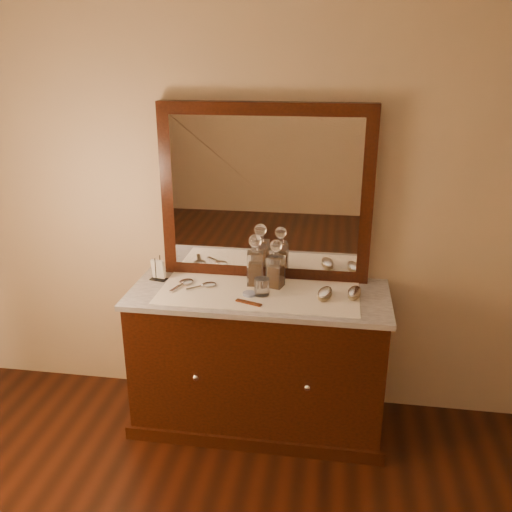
% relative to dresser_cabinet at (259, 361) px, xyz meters
% --- Properties ---
extents(room_shell, '(8.50, 9.00, 2.80)m').
position_rel_dresser_cabinet_xyz_m(room_shell, '(0.00, -1.96, 0.99)').
color(room_shell, black).
rests_on(room_shell, ground).
extents(dresser_cabinet, '(1.40, 0.55, 0.82)m').
position_rel_dresser_cabinet_xyz_m(dresser_cabinet, '(0.00, 0.00, 0.00)').
color(dresser_cabinet, black).
rests_on(dresser_cabinet, floor).
extents(dresser_plinth, '(1.46, 0.59, 0.08)m').
position_rel_dresser_cabinet_xyz_m(dresser_plinth, '(0.00, 0.00, -0.37)').
color(dresser_plinth, black).
rests_on(dresser_plinth, floor).
extents(knob_left, '(0.04, 0.04, 0.04)m').
position_rel_dresser_cabinet_xyz_m(knob_left, '(-0.30, -0.28, 0.04)').
color(knob_left, silver).
rests_on(knob_left, dresser_cabinet).
extents(knob_right, '(0.04, 0.04, 0.04)m').
position_rel_dresser_cabinet_xyz_m(knob_right, '(0.30, -0.28, 0.04)').
color(knob_right, silver).
rests_on(knob_right, dresser_cabinet).
extents(marble_top, '(1.44, 0.59, 0.03)m').
position_rel_dresser_cabinet_xyz_m(marble_top, '(0.00, 0.00, 0.42)').
color(marble_top, silver).
rests_on(marble_top, dresser_cabinet).
extents(mirror_frame, '(1.20, 0.08, 1.00)m').
position_rel_dresser_cabinet_xyz_m(mirror_frame, '(0.00, 0.25, 0.94)').
color(mirror_frame, black).
rests_on(mirror_frame, marble_top).
extents(mirror_glass, '(1.06, 0.01, 0.86)m').
position_rel_dresser_cabinet_xyz_m(mirror_glass, '(0.00, 0.21, 0.94)').
color(mirror_glass, white).
rests_on(mirror_glass, marble_top).
extents(lace_runner, '(1.10, 0.45, 0.00)m').
position_rel_dresser_cabinet_xyz_m(lace_runner, '(0.00, -0.02, 0.44)').
color(lace_runner, white).
rests_on(lace_runner, marble_top).
extents(pin_dish, '(0.08, 0.08, 0.01)m').
position_rel_dresser_cabinet_xyz_m(pin_dish, '(-0.04, -0.05, 0.45)').
color(pin_dish, white).
rests_on(pin_dish, lace_runner).
extents(comb, '(0.15, 0.07, 0.01)m').
position_rel_dresser_cabinet_xyz_m(comb, '(-0.03, -0.16, 0.45)').
color(comb, maroon).
rests_on(comb, lace_runner).
extents(napkin_rack, '(0.10, 0.07, 0.14)m').
position_rel_dresser_cabinet_xyz_m(napkin_rack, '(-0.61, 0.09, 0.50)').
color(napkin_rack, black).
rests_on(napkin_rack, marble_top).
extents(decanter_left, '(0.10, 0.10, 0.30)m').
position_rel_dresser_cabinet_xyz_m(decanter_left, '(-0.04, 0.10, 0.56)').
color(decanter_left, '#975716').
rests_on(decanter_left, lace_runner).
extents(decanter_right, '(0.10, 0.10, 0.28)m').
position_rel_dresser_cabinet_xyz_m(decanter_right, '(0.08, 0.09, 0.55)').
color(decanter_right, '#975716').
rests_on(decanter_right, lace_runner).
extents(brush_near, '(0.10, 0.17, 0.04)m').
position_rel_dresser_cabinet_xyz_m(brush_near, '(0.36, -0.03, 0.47)').
color(brush_near, '#97825C').
rests_on(brush_near, lace_runner).
extents(brush_far, '(0.09, 0.16, 0.04)m').
position_rel_dresser_cabinet_xyz_m(brush_far, '(0.52, 0.01, 0.46)').
color(brush_far, '#97825C').
rests_on(brush_far, lace_runner).
extents(hand_mirror_outer, '(0.11, 0.21, 0.02)m').
position_rel_dresser_cabinet_xyz_m(hand_mirror_outer, '(-0.43, 0.03, 0.45)').
color(hand_mirror_outer, silver).
rests_on(hand_mirror_outer, lace_runner).
extents(hand_mirror_inner, '(0.17, 0.15, 0.02)m').
position_rel_dresser_cabinet_xyz_m(hand_mirror_inner, '(-0.30, 0.02, 0.45)').
color(hand_mirror_inner, silver).
rests_on(hand_mirror_inner, lace_runner).
extents(tumblers, '(0.08, 0.08, 0.09)m').
position_rel_dresser_cabinet_xyz_m(tumblers, '(0.02, -0.04, 0.49)').
color(tumblers, white).
rests_on(tumblers, lace_runner).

